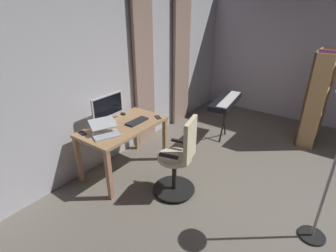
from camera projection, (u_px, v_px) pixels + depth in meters
The scene contains 14 objects.
ground_plane at pixel (321, 224), 3.04m from camera, with size 8.06×8.06×0.00m, color #6D665B.
back_room_partition at pixel (122, 69), 4.11m from camera, with size 6.17×0.10×2.76m, color silver.
curtain_left_panel at pixel (181, 61), 5.21m from camera, with size 0.51×0.06×2.57m, color tan.
curtain_right_panel at pixel (144, 72), 4.38m from camera, with size 0.44×0.06×2.57m, color tan.
desk at pixel (123, 132), 3.76m from camera, with size 1.26×0.69×0.75m.
office_chair at pixel (179, 161), 3.34m from camera, with size 0.56×0.56×1.09m.
computer_monitor at pixel (108, 107), 3.70m from camera, with size 0.55×0.18×0.41m.
computer_keyboard at pixel (137, 121), 3.81m from camera, with size 0.36×0.14×0.02m, color #232328.
laptop at pixel (105, 131), 3.43m from camera, with size 0.45×0.45×0.17m.
computer_mouse at pixel (123, 114), 4.06m from camera, with size 0.06×0.10×0.04m, color #232328.
cell_phone_face_up at pixel (158, 117), 3.96m from camera, with size 0.07×0.14×0.01m, color #232328.
cell_phone_by_monitor at pixel (82, 133), 3.48m from camera, with size 0.07×0.14×0.01m, color black.
bookshelf at pixel (314, 97), 4.58m from camera, with size 0.76×0.30×1.67m.
piano_keyboard at pixel (226, 102), 4.66m from camera, with size 1.06×0.46×0.80m.
Camera 1 is at (2.88, -0.10, 2.32)m, focal length 28.01 mm.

